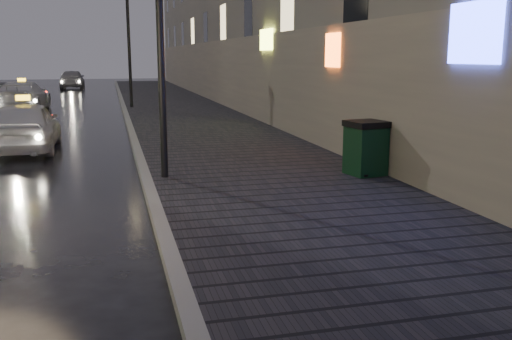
{
  "coord_description": "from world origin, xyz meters",
  "views": [
    {
      "loc": [
        0.88,
        -4.99,
        2.47
      ],
      "look_at": [
        2.88,
        2.82,
        0.85
      ],
      "focal_mm": 40.0,
      "sensor_mm": 36.0,
      "label": 1
    }
  ],
  "objects_px": {
    "trash_bin": "(366,147)",
    "taxi_mid": "(23,96)",
    "lamp_far": "(128,33)",
    "car_far": "(72,79)",
    "taxi_near": "(25,126)"
  },
  "relations": [
    {
      "from": "trash_bin",
      "to": "car_far",
      "type": "relative_size",
      "value": 0.25
    },
    {
      "from": "lamp_far",
      "to": "trash_bin",
      "type": "height_order",
      "value": "lamp_far"
    },
    {
      "from": "lamp_far",
      "to": "taxi_near",
      "type": "relative_size",
      "value": 1.35
    },
    {
      "from": "taxi_mid",
      "to": "car_far",
      "type": "xyz_separation_m",
      "value": [
        1.12,
        18.07,
        0.06
      ]
    },
    {
      "from": "lamp_far",
      "to": "taxi_mid",
      "type": "distance_m",
      "value": 5.61
    },
    {
      "from": "trash_bin",
      "to": "taxi_mid",
      "type": "bearing_deg",
      "value": 106.0
    },
    {
      "from": "taxi_mid",
      "to": "car_far",
      "type": "bearing_deg",
      "value": -89.94
    },
    {
      "from": "taxi_near",
      "to": "car_far",
      "type": "relative_size",
      "value": 0.92
    },
    {
      "from": "taxi_mid",
      "to": "taxi_near",
      "type": "bearing_deg",
      "value": 101.4
    },
    {
      "from": "lamp_far",
      "to": "taxi_mid",
      "type": "bearing_deg",
      "value": 170.49
    },
    {
      "from": "taxi_mid",
      "to": "lamp_far",
      "type": "bearing_deg",
      "value": 174.09
    },
    {
      "from": "taxi_near",
      "to": "taxi_mid",
      "type": "relative_size",
      "value": 0.85
    },
    {
      "from": "trash_bin",
      "to": "car_far",
      "type": "height_order",
      "value": "car_far"
    },
    {
      "from": "lamp_far",
      "to": "car_far",
      "type": "relative_size",
      "value": 1.24
    },
    {
      "from": "trash_bin",
      "to": "taxi_mid",
      "type": "relative_size",
      "value": 0.23
    }
  ]
}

